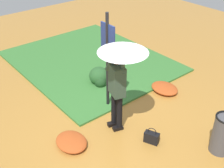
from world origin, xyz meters
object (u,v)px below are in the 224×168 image
handbag (152,137)px  trash_bin (223,134)px  person_with_umbrella (120,65)px  info_sign_post (108,51)px

handbag → trash_bin: size_ratio=0.44×
person_with_umbrella → info_sign_post: bearing=157.0°
person_with_umbrella → trash_bin: 2.36m
person_with_umbrella → info_sign_post: info_sign_post is taller
info_sign_post → handbag: (1.57, -0.13, -1.32)m
handbag → person_with_umbrella: bearing=-163.4°
person_with_umbrella → handbag: (0.74, 0.22, -1.42)m
info_sign_post → trash_bin: size_ratio=2.76×
info_sign_post → handbag: 2.05m
info_sign_post → trash_bin: 2.87m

